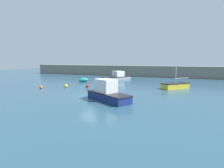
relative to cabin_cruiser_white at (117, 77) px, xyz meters
The scene contains 11 objects.
ground_plane 17.68m from the cabin_cruiser_white, 80.43° to the right, with size 120.00×120.00×0.20m, color #284C60.
harbor_breakwater 10.35m from the cabin_cruiser_white, 73.48° to the left, with size 63.05×3.61×2.74m, color slate.
cabin_cruiser_white is the anchor object (origin of this frame).
motorboat_grey_hull 19.41m from the cabin_cruiser_white, 73.84° to the right, with size 5.67×4.42×2.23m.
sailboat_short_mast 14.39m from the cabin_cruiser_white, 33.75° to the right, with size 4.10×4.11×3.82m.
open_tender_yellow 5.26m from the cabin_cruiser_white, 85.84° to the right, with size 3.22×1.77×0.66m.
fishing_dinghy_green 7.68m from the cabin_cruiser_white, 128.56° to the right, with size 2.10×1.92×0.81m.
mooring_buoy_pink 12.48m from the cabin_cruiser_white, 79.61° to the right, with size 0.44×0.44×0.44m, color #EA668C.
mooring_buoy_yellow 13.54m from the cabin_cruiser_white, 106.56° to the right, with size 0.51×0.51×0.51m, color yellow.
mooring_buoy_red 11.69m from the cabin_cruiser_white, 94.22° to the right, with size 0.50×0.50×0.50m, color red.
mooring_buoy_orange 16.63m from the cabin_cruiser_white, 113.59° to the right, with size 0.47×0.47×0.47m, color orange.
Camera 1 is at (9.35, -17.95, 4.25)m, focal length 28.00 mm.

